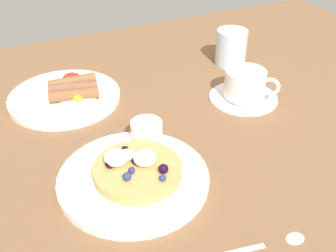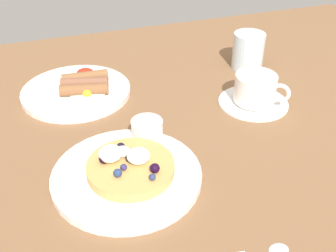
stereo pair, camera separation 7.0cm
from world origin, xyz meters
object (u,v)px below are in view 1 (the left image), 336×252
Objects in this scene: pancake_plate at (134,179)px; teaspoon at (273,243)px; syrup_ramekin at (147,130)px; breakfast_plate at (65,97)px; coffee_saucer at (243,97)px; coffee_cup at (246,83)px; water_glass at (231,47)px.

pancake_plate is 23.50cm from teaspoon.
syrup_ramekin reaches higher than breakfast_plate.
pancake_plate and breakfast_plate have the same top height.
pancake_plate is at bearing -124.85° from syrup_ramekin.
coffee_saucer is at bearing 12.92° from syrup_ramekin.
breakfast_plate is at bearing 114.19° from syrup_ramekin.
breakfast_plate is at bearing 107.79° from teaspoon.
coffee_cup is (34.90, -16.09, 3.10)cm from breakfast_plate.
coffee_saucer is at bearing 24.94° from pancake_plate.
syrup_ramekin is 0.38× the size of teaspoon.
coffee_saucer is at bearing -113.21° from water_glass.
breakfast_plate is 2.37× the size of coffee_cup.
syrup_ramekin is 23.92cm from breakfast_plate.
syrup_ramekin is 25.83cm from coffee_saucer.
water_glass is at bearing -0.14° from breakfast_plate.
coffee_cup is at bearing -112.75° from water_glass.
coffee_saucer is at bearing 133.01° from coffee_cup.
coffee_cup reaches higher than teaspoon.
breakfast_plate is at bearing 155.34° from coffee_saucer.
water_glass is at bearing 66.79° from coffee_saucer.
coffee_saucer is 1.47× the size of coffee_cup.
water_glass is at bearing 34.17° from syrup_ramekin.
pancake_plate is 1.04× the size of breakfast_plate.
coffee_saucer is 17.72cm from water_glass.
syrup_ramekin reaches higher than coffee_saucer.
coffee_saucer is at bearing 61.53° from teaspoon.
water_glass is at bearing 67.25° from coffee_cup.
water_glass reaches higher than coffee_cup.
pancake_plate is 48.71cm from water_glass.
breakfast_plate reaches higher than teaspoon.
breakfast_plate is (-9.76, 21.72, -2.30)cm from syrup_ramekin.
breakfast_plate is 1.55× the size of teaspoon.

